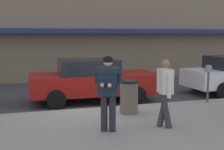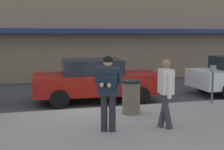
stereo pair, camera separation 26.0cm
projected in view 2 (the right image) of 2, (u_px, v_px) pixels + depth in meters
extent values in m
plane|color=#3D3D42|center=(94.00, 110.00, 10.05)|extent=(80.00, 80.00, 0.00)
cube|color=gray|center=(158.00, 132.00, 7.57)|extent=(32.00, 5.30, 0.14)
cube|color=silver|center=(123.00, 108.00, 10.36)|extent=(28.00, 0.12, 0.01)
cube|color=navy|center=(88.00, 31.00, 15.86)|extent=(26.60, 0.70, 0.24)
cube|color=maroon|center=(97.00, 83.00, 11.34)|extent=(4.59, 2.05, 0.70)
cube|color=black|center=(92.00, 67.00, 11.22)|extent=(2.15, 1.74, 0.52)
cylinder|color=black|center=(128.00, 87.00, 12.51)|extent=(0.65, 0.25, 0.64)
cylinder|color=black|center=(141.00, 96.00, 10.85)|extent=(0.65, 0.25, 0.64)
cylinder|color=black|center=(57.00, 90.00, 11.93)|extent=(0.65, 0.25, 0.64)
cylinder|color=black|center=(60.00, 99.00, 10.27)|extent=(0.65, 0.25, 0.64)
cylinder|color=black|center=(203.00, 84.00, 13.33)|extent=(0.64, 0.23, 0.64)
cylinder|color=#23232B|center=(112.00, 113.00, 7.38)|extent=(0.16, 0.16, 0.88)
cylinder|color=#23232B|center=(104.00, 113.00, 7.41)|extent=(0.16, 0.16, 0.88)
cube|color=#192333|center=(108.00, 81.00, 7.30)|extent=(0.55, 0.47, 0.64)
cube|color=#192333|center=(108.00, 70.00, 7.26)|extent=(0.62, 0.53, 0.12)
cylinder|color=#192333|center=(120.00, 77.00, 7.23)|extent=(0.11, 0.11, 0.30)
cylinder|color=#192333|center=(113.00, 84.00, 7.12)|extent=(0.22, 0.31, 0.10)
sphere|color=tan|center=(109.00, 85.00, 6.99)|extent=(0.10, 0.10, 0.10)
cylinder|color=#192333|center=(97.00, 77.00, 7.33)|extent=(0.11, 0.11, 0.30)
cylinder|color=#192333|center=(100.00, 84.00, 7.17)|extent=(0.22, 0.31, 0.10)
sphere|color=tan|center=(102.00, 85.00, 7.03)|extent=(0.10, 0.10, 0.10)
cube|color=black|center=(105.00, 85.00, 6.97)|extent=(0.13, 0.16, 0.07)
sphere|color=tan|center=(108.00, 62.00, 7.21)|extent=(0.22, 0.22, 0.22)
sphere|color=black|center=(108.00, 61.00, 7.20)|extent=(0.23, 0.23, 0.23)
cylinder|color=#33333D|center=(164.00, 110.00, 7.75)|extent=(0.34, 0.17, 0.87)
cylinder|color=#33333D|center=(167.00, 112.00, 7.57)|extent=(0.34, 0.17, 0.87)
cube|color=silver|center=(166.00, 81.00, 7.57)|extent=(0.31, 0.44, 0.60)
cylinder|color=silver|center=(162.00, 83.00, 7.82)|extent=(0.10, 0.10, 0.58)
cylinder|color=silver|center=(170.00, 86.00, 7.33)|extent=(0.10, 0.10, 0.58)
sphere|color=#8C6647|center=(166.00, 64.00, 7.51)|extent=(0.21, 0.21, 0.21)
cylinder|color=#4C4C51|center=(212.00, 88.00, 10.40)|extent=(0.07, 0.07, 1.05)
cube|color=gray|center=(213.00, 69.00, 10.32)|extent=(0.12, 0.18, 0.22)
cylinder|color=#665B4C|center=(131.00, 98.00, 9.06)|extent=(0.52, 0.52, 0.90)
cylinder|color=black|center=(131.00, 82.00, 9.00)|extent=(0.55, 0.55, 0.08)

